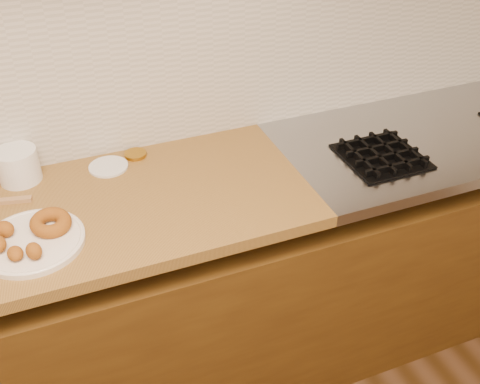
% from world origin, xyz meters
% --- Properties ---
extents(wall_back, '(4.00, 0.02, 2.70)m').
position_xyz_m(wall_back, '(0.00, 2.00, 1.35)').
color(wall_back, tan).
rests_on(wall_back, ground).
extents(base_cabinet, '(3.60, 0.60, 0.77)m').
position_xyz_m(base_cabinet, '(0.00, 1.69, 0.39)').
color(base_cabinet, '#4F310F').
rests_on(base_cabinet, floor).
extents(stovetop, '(1.30, 0.62, 0.04)m').
position_xyz_m(stovetop, '(1.15, 1.69, 0.88)').
color(stovetop, '#9EA0A5').
rests_on(stovetop, base_cabinet).
extents(backsplash, '(3.60, 0.02, 0.60)m').
position_xyz_m(backsplash, '(0.00, 1.99, 1.20)').
color(backsplash, beige).
rests_on(backsplash, wall_back).
extents(burner_grates, '(0.91, 0.26, 0.03)m').
position_xyz_m(burner_grates, '(1.13, 1.61, 0.91)').
color(burner_grates, black).
rests_on(burner_grates, stovetop).
extents(donut_plate, '(0.28, 0.28, 0.02)m').
position_xyz_m(donut_plate, '(-0.33, 1.58, 0.91)').
color(donut_plate, silver).
rests_on(donut_plate, butcher_block).
extents(ring_donut, '(0.16, 0.16, 0.05)m').
position_xyz_m(ring_donut, '(-0.28, 1.61, 0.94)').
color(ring_donut, '#9B5B1E').
rests_on(ring_donut, donut_plate).
extents(fried_dough_chunks, '(0.15, 0.19, 0.05)m').
position_xyz_m(fried_dough_chunks, '(-0.39, 1.56, 0.94)').
color(fried_dough_chunks, '#9B5B1E').
rests_on(fried_dough_chunks, donut_plate).
extents(plastic_tub, '(0.14, 0.14, 0.11)m').
position_xyz_m(plastic_tub, '(-0.34, 1.92, 0.95)').
color(plastic_tub, white).
rests_on(plastic_tub, butcher_block).
extents(tub_lid, '(0.14, 0.14, 0.01)m').
position_xyz_m(tub_lid, '(-0.07, 1.89, 0.90)').
color(tub_lid, silver).
rests_on(tub_lid, butcher_block).
extents(brass_jar_lid, '(0.09, 0.09, 0.01)m').
position_xyz_m(brass_jar_lid, '(0.03, 1.93, 0.91)').
color(brass_jar_lid, '#A87A20').
rests_on(brass_jar_lid, butcher_block).
extents(wooden_utensil, '(0.17, 0.06, 0.01)m').
position_xyz_m(wooden_utensil, '(-0.40, 1.81, 0.91)').
color(wooden_utensil, '#9D7347').
rests_on(wooden_utensil, butcher_block).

